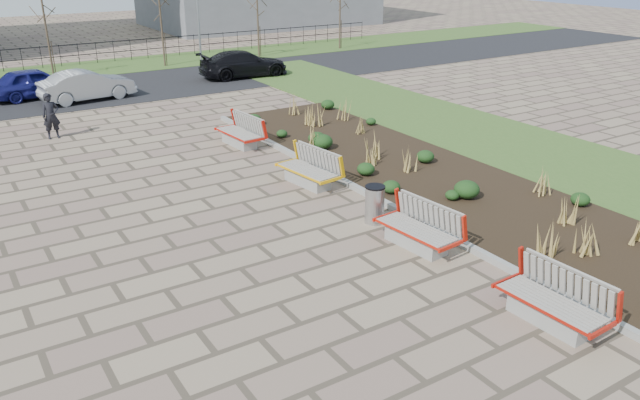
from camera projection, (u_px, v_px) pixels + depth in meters
ground at (338, 311)px, 11.80m from camera, size 120.00×120.00×0.00m
planting_bed at (417, 173)px, 18.79m from camera, size 4.50×18.00×0.10m
planting_curb at (354, 187)px, 17.62m from camera, size 0.16×18.00×0.15m
grass_verge_near at (524, 148)px, 21.16m from camera, size 5.00×38.00×0.04m
grass_verge_far at (48, 73)px, 33.65m from camera, size 80.00×5.00×0.04m
road at (74, 94)px, 28.97m from camera, size 80.00×7.00×0.02m
bench_a at (551, 300)px, 11.22m from camera, size 0.99×2.14×1.00m
bench_b at (417, 227)px, 14.10m from camera, size 1.10×2.18×1.00m
bench_c at (307, 168)px, 17.81m from camera, size 1.17×2.20×1.00m
bench_d at (239, 131)px, 21.33m from camera, size 1.07×2.17×1.00m
litter_bin at (375, 205)px, 15.38m from camera, size 0.48×0.48×0.95m
pedestrian at (51, 116)px, 22.02m from camera, size 0.60×0.40×1.63m
car_blue at (35, 83)px, 27.88m from camera, size 4.12×2.04×1.35m
car_silver at (87, 85)px, 27.44m from camera, size 4.16×1.87×1.32m
car_black at (244, 64)px, 32.35m from camera, size 4.73×2.17×1.34m
tree_c at (48, 38)px, 31.71m from camera, size 1.40×1.40×4.00m
tree_d at (162, 30)px, 34.69m from camera, size 1.40×1.40×4.00m
tree_e at (258, 23)px, 37.67m from camera, size 1.40×1.40×4.00m
tree_f at (340, 17)px, 40.65m from camera, size 1.40×1.40×4.00m
lamp_east at (198, 10)px, 34.91m from camera, size 0.24×0.60×6.00m
railing_fence at (41, 57)px, 34.58m from camera, size 44.00×0.10×1.20m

